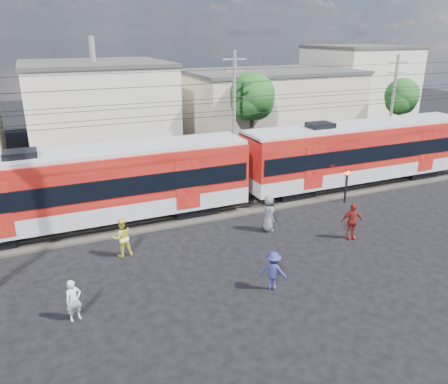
{
  "coord_description": "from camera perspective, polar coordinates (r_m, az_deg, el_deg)",
  "views": [
    {
      "loc": [
        -7.42,
        -13.82,
        9.61
      ],
      "look_at": [
        0.82,
        5.0,
        2.11
      ],
      "focal_mm": 35.0,
      "sensor_mm": 36.0,
      "label": 1
    }
  ],
  "objects": [
    {
      "name": "pedestrian_e",
      "position": [
        22.42,
        5.81,
        -2.78
      ],
      "size": [
        0.65,
        0.96,
        1.9
      ],
      "primitive_type": "imported",
      "rotation": [
        0.0,
        0.0,
        1.52
      ],
      "color": "#545459",
      "rests_on": "ground"
    },
    {
      "name": "pedestrian_a",
      "position": [
        16.65,
        -19.04,
        -13.24
      ],
      "size": [
        0.65,
        0.52,
        1.55
      ],
      "primitive_type": "imported",
      "rotation": [
        0.0,
        0.0,
        0.29
      ],
      "color": "silver",
      "rests_on": "ground"
    },
    {
      "name": "pedestrian_c",
      "position": [
        17.55,
        6.45,
        -10.2
      ],
      "size": [
        1.18,
        1.11,
        1.61
      ],
      "primitive_type": "imported",
      "rotation": [
        0.0,
        0.0,
        2.47
      ],
      "color": "navy",
      "rests_on": "ground"
    },
    {
      "name": "rail_near",
      "position": [
        24.25,
        -3.91,
        -2.89
      ],
      "size": [
        70.0,
        0.12,
        0.12
      ],
      "primitive_type": "cube",
      "color": "#59544C",
      "rests_on": "track_bed"
    },
    {
      "name": "crossing_signal",
      "position": [
        26.87,
        15.74,
        1.53
      ],
      "size": [
        0.3,
        0.3,
        2.05
      ],
      "color": "black",
      "rests_on": "ground"
    },
    {
      "name": "building_midwest",
      "position": [
        41.61,
        -16.21,
        11.04
      ],
      "size": [
        12.24,
        12.24,
        7.3
      ],
      "color": "beige",
      "rests_on": "ground"
    },
    {
      "name": "tree_far",
      "position": [
        44.57,
        22.27,
        11.35
      ],
      "size": [
        3.36,
        3.12,
        5.76
      ],
      "color": "#382619",
      "rests_on": "ground"
    },
    {
      "name": "building_east",
      "position": [
        55.08,
        17.03,
        13.52
      ],
      "size": [
        10.2,
        10.2,
        8.3
      ],
      "color": "beige",
      "rests_on": "ground"
    },
    {
      "name": "commuter_train",
      "position": [
        23.13,
        -16.03,
        1.08
      ],
      "size": [
        50.3,
        3.08,
        4.17
      ],
      "color": "black",
      "rests_on": "ground"
    },
    {
      "name": "building_mideast",
      "position": [
        43.94,
        5.94,
        11.5
      ],
      "size": [
        16.32,
        10.2,
        6.3
      ],
      "color": "#BBAA8F",
      "rests_on": "ground"
    },
    {
      "name": "rail_far",
      "position": [
        25.56,
        -5.06,
        -1.68
      ],
      "size": [
        70.0,
        0.12,
        0.12
      ],
      "primitive_type": "cube",
      "color": "#59544C",
      "rests_on": "track_bed"
    },
    {
      "name": "utility_pole_mid",
      "position": [
        32.2,
        1.34,
        10.97
      ],
      "size": [
        1.8,
        0.24,
        8.5
      ],
      "color": "slate",
      "rests_on": "ground"
    },
    {
      "name": "car_silver",
      "position": [
        39.93,
        20.35,
        5.96
      ],
      "size": [
        4.62,
        2.62,
        1.48
      ],
      "primitive_type": "imported",
      "rotation": [
        0.0,
        0.0,
        1.36
      ],
      "color": "#B6B9BE",
      "rests_on": "ground"
    },
    {
      "name": "track_bed",
      "position": [
        24.95,
        -4.49,
        -2.52
      ],
      "size": [
        70.0,
        3.4,
        0.12
      ],
      "primitive_type": "cube",
      "color": "#2D2823",
      "rests_on": "ground"
    },
    {
      "name": "utility_pole_east",
      "position": [
        39.42,
        21.15,
        10.96
      ],
      "size": [
        1.8,
        0.24,
        8.0
      ],
      "color": "slate",
      "rests_on": "ground"
    },
    {
      "name": "catenary",
      "position": [
        22.31,
        -26.45,
        6.39
      ],
      "size": [
        70.0,
        9.3,
        7.52
      ],
      "color": "black",
      "rests_on": "ground"
    },
    {
      "name": "tree_near",
      "position": [
        36.32,
        3.9,
        12.17
      ],
      "size": [
        3.82,
        3.64,
        6.72
      ],
      "color": "#382619",
      "rests_on": "ground"
    },
    {
      "name": "ground",
      "position": [
        18.4,
        3.99,
        -11.5
      ],
      "size": [
        120.0,
        120.0,
        0.0
      ],
      "primitive_type": "plane",
      "color": "black",
      "rests_on": "ground"
    },
    {
      "name": "pedestrian_b",
      "position": [
        20.37,
        -13.2,
        -5.76
      ],
      "size": [
        0.96,
        0.79,
        1.85
      ],
      "primitive_type": "imported",
      "rotation": [
        0.0,
        0.0,
        3.24
      ],
      "color": "#DCD344",
      "rests_on": "ground"
    },
    {
      "name": "pedestrian_d",
      "position": [
        22.32,
        16.35,
        -3.7
      ],
      "size": [
        1.17,
        0.72,
        1.86
      ],
      "primitive_type": "imported",
      "rotation": [
        0.0,
        0.0,
        -0.26
      ],
      "color": "maroon",
      "rests_on": "ground"
    }
  ]
}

